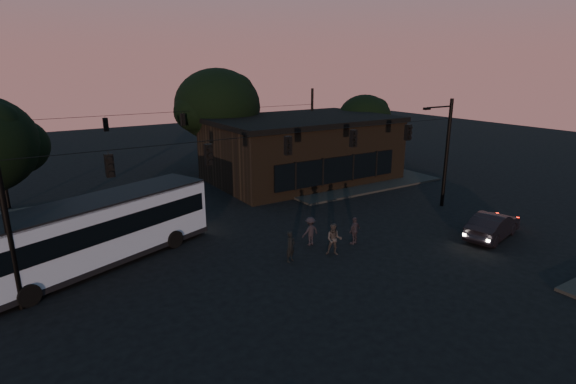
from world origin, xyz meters
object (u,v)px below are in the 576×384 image
pedestrian_b (334,239)px  pedestrian_c (355,230)px  pedestrian_d (310,231)px  pedestrian_a (291,246)px  car (493,225)px  building (301,148)px  bus (98,228)px

pedestrian_b → pedestrian_c: size_ratio=1.10×
pedestrian_b → pedestrian_d: 1.80m
pedestrian_a → pedestrian_d: 2.45m
car → pedestrian_c: pedestrian_c is taller
building → pedestrian_b: 16.64m
car → pedestrian_d: pedestrian_d is taller
pedestrian_b → pedestrian_c: bearing=55.1°
pedestrian_a → pedestrian_c: size_ratio=1.04×
car → pedestrian_a: pedestrian_a is taller
bus → pedestrian_a: bearing=-52.3°
pedestrian_b → pedestrian_d: bearing=136.7°
building → pedestrian_a: 17.45m
bus → pedestrian_b: (10.52, -5.41, -1.02)m
pedestrian_a → pedestrian_d: size_ratio=1.00×
pedestrian_a → pedestrian_d: bearing=9.9°
building → pedestrian_b: (-7.80, -14.58, -1.84)m
pedestrian_c → pedestrian_d: bearing=-44.3°
pedestrian_a → building: bearing=33.1°
bus → car: (19.74, -8.43, -1.13)m
building → pedestrian_a: (-10.17, -14.05, -1.89)m
building → pedestrian_c: 15.31m
car → pedestrian_b: bearing=58.8°
pedestrian_d → bus: bearing=-24.4°
building → pedestrian_d: bearing=-122.2°
building → bus: size_ratio=1.27×
pedestrian_c → bus: bearing=-36.5°
car → pedestrian_c: bearing=50.7°
car → pedestrian_c: (-7.31, 3.60, 0.03)m
building → car: size_ratio=3.38×
pedestrian_b → pedestrian_a: bearing=-154.1°
building → bus: building is taller
pedestrian_a → car: bearing=-38.0°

